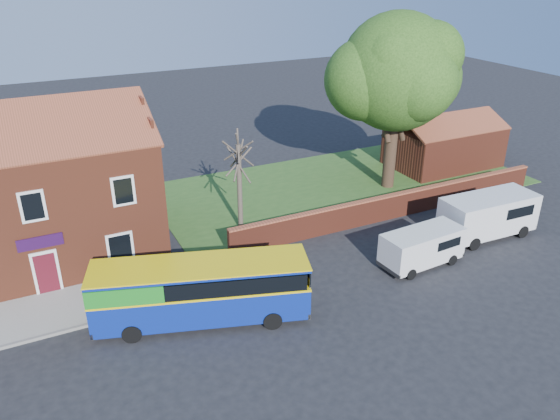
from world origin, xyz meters
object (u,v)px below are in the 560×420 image
van_far (488,214)px  large_tree (396,75)px  van_near (422,246)px  bus (194,290)px

van_far → large_tree: bearing=95.1°
van_near → large_tree: (5.02, 9.77, 6.61)m
bus → van_far: bearing=18.7°
van_near → van_far: bearing=6.1°
van_far → large_tree: (-0.48, 8.83, 6.33)m
van_near → van_far: van_far is taller
bus → van_far: size_ratio=1.69×
bus → large_tree: large_tree is taller
large_tree → van_far: bearing=-86.9°
bus → van_near: (12.09, -0.57, -0.53)m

